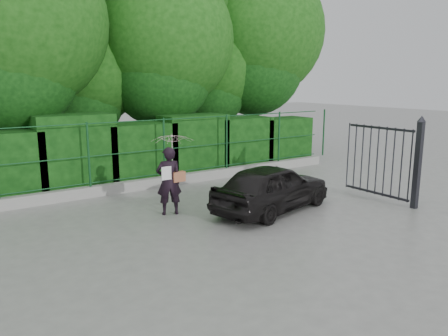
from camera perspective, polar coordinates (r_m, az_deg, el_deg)
ground at (r=9.70m, az=2.27°, el=-7.93°), size 80.00×80.00×0.00m
kerb at (r=13.40m, az=-9.22°, el=-1.94°), size 14.00×0.25×0.30m
fence at (r=13.29m, az=-8.51°, el=2.59°), size 14.13×0.06×1.80m
hedge at (r=14.11m, az=-11.31°, el=2.07°), size 14.20×1.20×2.25m
trees at (r=16.52m, az=-10.97°, el=16.11°), size 17.10×6.15×8.08m
gate at (r=12.21m, az=22.11°, el=1.03°), size 0.22×2.33×2.36m
woman at (r=10.56m, az=-6.84°, el=0.89°), size 1.00×1.02×1.96m
car at (r=10.91m, az=6.34°, el=-2.50°), size 3.76×2.18×1.20m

